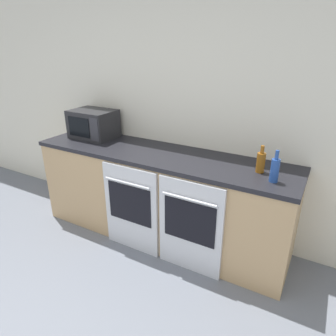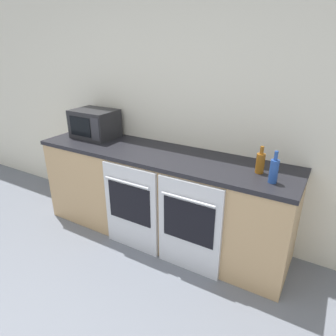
{
  "view_description": "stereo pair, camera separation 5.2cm",
  "coord_description": "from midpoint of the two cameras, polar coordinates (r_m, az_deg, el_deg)",
  "views": [
    {
      "loc": [
        1.4,
        -0.22,
        1.91
      ],
      "look_at": [
        0.09,
        2.1,
        0.79
      ],
      "focal_mm": 32.0,
      "sensor_mm": 36.0,
      "label": 1
    },
    {
      "loc": [
        1.44,
        -0.19,
        1.91
      ],
      "look_at": [
        0.09,
        2.1,
        0.79
      ],
      "focal_mm": 32.0,
      "sensor_mm": 36.0,
      "label": 2
    }
  ],
  "objects": [
    {
      "name": "microwave",
      "position": [
        3.44,
        -13.32,
        8.24
      ],
      "size": [
        0.48,
        0.36,
        0.3
      ],
      "color": "#232326",
      "rests_on": "counter_back"
    },
    {
      "name": "oven_left",
      "position": [
        2.9,
        -6.65,
        -7.69
      ],
      "size": [
        0.59,
        0.06,
        0.88
      ],
      "color": "silver",
      "rests_on": "ground_plane"
    },
    {
      "name": "wall_back",
      "position": [
        3.08,
        2.34,
        11.33
      ],
      "size": [
        10.0,
        0.06,
        2.6
      ],
      "color": "silver",
      "rests_on": "ground_plane"
    },
    {
      "name": "bottle_blue",
      "position": [
        2.38,
        20.11,
        -0.44
      ],
      "size": [
        0.07,
        0.07,
        0.25
      ],
      "color": "#234793",
      "rests_on": "counter_back"
    },
    {
      "name": "bottle_amber",
      "position": [
        2.52,
        17.74,
        0.99
      ],
      "size": [
        0.07,
        0.07,
        0.23
      ],
      "color": "#8C5114",
      "rests_on": "counter_back"
    },
    {
      "name": "counter_back",
      "position": [
        3.07,
        -1.03,
        -5.25
      ],
      "size": [
        2.62,
        0.67,
        0.93
      ],
      "color": "tan",
      "rests_on": "ground_plane"
    },
    {
      "name": "oven_right",
      "position": [
        2.62,
        4.55,
        -11.22
      ],
      "size": [
        0.59,
        0.06,
        0.88
      ],
      "color": "silver",
      "rests_on": "ground_plane"
    }
  ]
}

